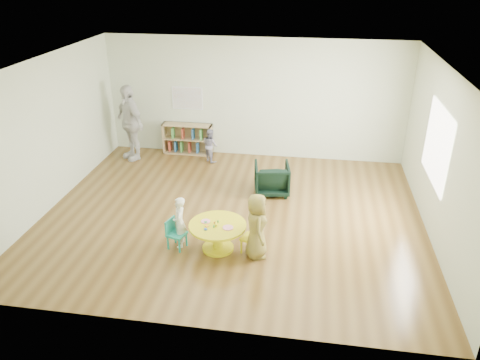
{
  "coord_description": "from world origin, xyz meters",
  "views": [
    {
      "loc": [
        1.34,
        -7.54,
        4.39
      ],
      "look_at": [
        0.19,
        -0.3,
        0.88
      ],
      "focal_mm": 35.0,
      "sensor_mm": 36.0,
      "label": 1
    }
  ],
  "objects_px": {
    "kid_chair_left": "(175,233)",
    "child_left": "(180,222)",
    "armchair": "(272,179)",
    "child_right": "(257,226)",
    "kid_chair_right": "(253,238)",
    "adult_caretaker": "(130,123)",
    "activity_table": "(218,232)",
    "bookshelf": "(187,139)",
    "toddler": "(210,145)"
  },
  "relations": [
    {
      "from": "armchair",
      "to": "child_left",
      "type": "relative_size",
      "value": 0.79
    },
    {
      "from": "child_left",
      "to": "adult_caretaker",
      "type": "relative_size",
      "value": 0.5
    },
    {
      "from": "child_left",
      "to": "child_right",
      "type": "bearing_deg",
      "value": 73.74
    },
    {
      "from": "activity_table",
      "to": "kid_chair_right",
      "type": "bearing_deg",
      "value": -0.35
    },
    {
      "from": "kid_chair_left",
      "to": "child_left",
      "type": "relative_size",
      "value": 0.58
    },
    {
      "from": "bookshelf",
      "to": "child_left",
      "type": "distance_m",
      "value": 4.11
    },
    {
      "from": "child_left",
      "to": "activity_table",
      "type": "bearing_deg",
      "value": 77.02
    },
    {
      "from": "activity_table",
      "to": "child_left",
      "type": "relative_size",
      "value": 1.06
    },
    {
      "from": "child_right",
      "to": "adult_caretaker",
      "type": "relative_size",
      "value": 0.62
    },
    {
      "from": "armchair",
      "to": "adult_caretaker",
      "type": "relative_size",
      "value": 0.39
    },
    {
      "from": "toddler",
      "to": "adult_caretaker",
      "type": "bearing_deg",
      "value": 46.3
    },
    {
      "from": "child_left",
      "to": "child_right",
      "type": "relative_size",
      "value": 0.8
    },
    {
      "from": "kid_chair_right",
      "to": "adult_caretaker",
      "type": "bearing_deg",
      "value": 63.59
    },
    {
      "from": "activity_table",
      "to": "adult_caretaker",
      "type": "distance_m",
      "value": 4.52
    },
    {
      "from": "armchair",
      "to": "child_left",
      "type": "distance_m",
      "value": 2.54
    },
    {
      "from": "kid_chair_left",
      "to": "adult_caretaker",
      "type": "height_order",
      "value": "adult_caretaker"
    },
    {
      "from": "bookshelf",
      "to": "adult_caretaker",
      "type": "bearing_deg",
      "value": -157.02
    },
    {
      "from": "kid_chair_right",
      "to": "adult_caretaker",
      "type": "height_order",
      "value": "adult_caretaker"
    },
    {
      "from": "activity_table",
      "to": "bookshelf",
      "type": "bearing_deg",
      "value": 111.35
    },
    {
      "from": "kid_chair_right",
      "to": "adult_caretaker",
      "type": "relative_size",
      "value": 0.29
    },
    {
      "from": "bookshelf",
      "to": "adult_caretaker",
      "type": "distance_m",
      "value": 1.43
    },
    {
      "from": "activity_table",
      "to": "adult_caretaker",
      "type": "xyz_separation_m",
      "value": [
        -2.79,
        3.5,
        0.57
      ]
    },
    {
      "from": "bookshelf",
      "to": "armchair",
      "type": "xyz_separation_m",
      "value": [
        2.25,
        -1.84,
        -0.05
      ]
    },
    {
      "from": "child_right",
      "to": "armchair",
      "type": "bearing_deg",
      "value": -15.84
    },
    {
      "from": "kid_chair_right",
      "to": "child_right",
      "type": "relative_size",
      "value": 0.47
    },
    {
      "from": "bookshelf",
      "to": "adult_caretaker",
      "type": "xyz_separation_m",
      "value": [
        -1.22,
        -0.52,
        0.52
      ]
    },
    {
      "from": "activity_table",
      "to": "bookshelf",
      "type": "height_order",
      "value": "bookshelf"
    },
    {
      "from": "kid_chair_right",
      "to": "adult_caretaker",
      "type": "xyz_separation_m",
      "value": [
        -3.38,
        3.5,
        0.61
      ]
    },
    {
      "from": "kid_chair_right",
      "to": "bookshelf",
      "type": "bearing_deg",
      "value": 47.8
    },
    {
      "from": "child_right",
      "to": "activity_table",
      "type": "bearing_deg",
      "value": 67.18
    },
    {
      "from": "kid_chair_right",
      "to": "toddler",
      "type": "xyz_separation_m",
      "value": [
        -1.49,
        3.62,
        0.12
      ]
    },
    {
      "from": "toddler",
      "to": "child_right",
      "type": "bearing_deg",
      "value": 155.68
    },
    {
      "from": "kid_chair_right",
      "to": "bookshelf",
      "type": "relative_size",
      "value": 0.43
    },
    {
      "from": "adult_caretaker",
      "to": "bookshelf",
      "type": "bearing_deg",
      "value": 62.26
    },
    {
      "from": "bookshelf",
      "to": "armchair",
      "type": "height_order",
      "value": "bookshelf"
    },
    {
      "from": "child_right",
      "to": "toddler",
      "type": "bearing_deg",
      "value": 7.72
    },
    {
      "from": "toddler",
      "to": "adult_caretaker",
      "type": "height_order",
      "value": "adult_caretaker"
    },
    {
      "from": "armchair",
      "to": "toddler",
      "type": "relative_size",
      "value": 0.89
    },
    {
      "from": "activity_table",
      "to": "kid_chair_left",
      "type": "relative_size",
      "value": 1.82
    },
    {
      "from": "bookshelf",
      "to": "child_left",
      "type": "relative_size",
      "value": 1.35
    },
    {
      "from": "kid_chair_left",
      "to": "child_right",
      "type": "relative_size",
      "value": 0.47
    },
    {
      "from": "armchair",
      "to": "child_right",
      "type": "xyz_separation_m",
      "value": [
        -0.03,
        -2.27,
        0.23
      ]
    },
    {
      "from": "kid_chair_right",
      "to": "child_right",
      "type": "bearing_deg",
      "value": -121.53
    },
    {
      "from": "activity_table",
      "to": "bookshelf",
      "type": "xyz_separation_m",
      "value": [
        -1.57,
        4.02,
        0.04
      ]
    },
    {
      "from": "child_left",
      "to": "toddler",
      "type": "distance_m",
      "value": 3.61
    },
    {
      "from": "armchair",
      "to": "bookshelf",
      "type": "bearing_deg",
      "value": -48.68
    },
    {
      "from": "child_left",
      "to": "adult_caretaker",
      "type": "height_order",
      "value": "adult_caretaker"
    },
    {
      "from": "activity_table",
      "to": "kid_chair_left",
      "type": "bearing_deg",
      "value": -175.76
    },
    {
      "from": "child_right",
      "to": "kid_chair_left",
      "type": "bearing_deg",
      "value": 73.42
    },
    {
      "from": "adult_caretaker",
      "to": "child_right",
      "type": "bearing_deg",
      "value": -6.91
    }
  ]
}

